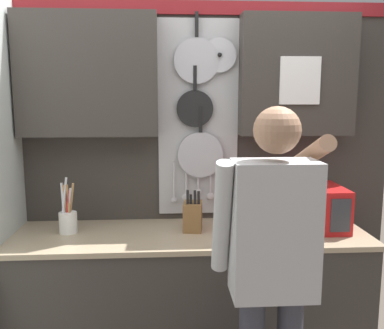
{
  "coord_description": "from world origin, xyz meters",
  "views": [
    {
      "loc": [
        -0.15,
        -2.48,
        1.74
      ],
      "look_at": [
        0.02,
        0.2,
        1.31
      ],
      "focal_mm": 40.0,
      "sensor_mm": 36.0,
      "label": 1
    }
  ],
  "objects_px": {
    "microwave": "(299,208)",
    "person": "(273,257)",
    "utensil_crock": "(68,219)",
    "knife_block": "(193,216)"
  },
  "relations": [
    {
      "from": "knife_block",
      "to": "microwave",
      "type": "bearing_deg",
      "value": -0.06
    },
    {
      "from": "knife_block",
      "to": "utensil_crock",
      "type": "bearing_deg",
      "value": 179.88
    },
    {
      "from": "microwave",
      "to": "person",
      "type": "height_order",
      "value": "person"
    },
    {
      "from": "microwave",
      "to": "utensil_crock",
      "type": "xyz_separation_m",
      "value": [
        -1.41,
        0.0,
        -0.05
      ]
    },
    {
      "from": "utensil_crock",
      "to": "person",
      "type": "xyz_separation_m",
      "value": [
        1.07,
        -0.69,
        0.01
      ]
    },
    {
      "from": "microwave",
      "to": "person",
      "type": "relative_size",
      "value": 0.32
    },
    {
      "from": "microwave",
      "to": "knife_block",
      "type": "xyz_separation_m",
      "value": [
        -0.66,
        0.0,
        -0.04
      ]
    },
    {
      "from": "microwave",
      "to": "person",
      "type": "xyz_separation_m",
      "value": [
        -0.34,
        -0.69,
        -0.04
      ]
    },
    {
      "from": "microwave",
      "to": "utensil_crock",
      "type": "bearing_deg",
      "value": 179.91
    },
    {
      "from": "person",
      "to": "microwave",
      "type": "bearing_deg",
      "value": 63.96
    }
  ]
}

